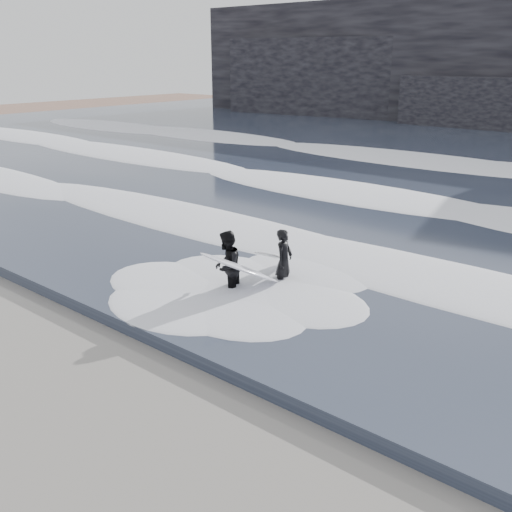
% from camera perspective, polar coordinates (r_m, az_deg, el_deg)
% --- Properties ---
extents(ground, '(120.00, 120.00, 0.00)m').
position_cam_1_polar(ground, '(10.38, -24.21, -14.12)').
color(ground, brown).
rests_on(ground, ground).
extents(foam_near, '(60.00, 3.20, 0.20)m').
position_cam_1_polar(foam_near, '(15.67, 5.92, 0.52)').
color(foam_near, white).
rests_on(foam_near, sea).
extents(foam_mid, '(60.00, 4.00, 0.24)m').
position_cam_1_polar(foam_mid, '(21.63, 16.40, 5.16)').
color(foam_mid, white).
rests_on(foam_mid, sea).
extents(foam_far, '(60.00, 4.80, 0.30)m').
position_cam_1_polar(foam_far, '(29.96, 23.50, 8.19)').
color(foam_far, white).
rests_on(foam_far, sea).
extents(surfer_left, '(1.07, 1.82, 1.56)m').
position_cam_1_polar(surfer_left, '(13.77, 2.56, -0.37)').
color(surfer_left, black).
rests_on(surfer_left, ground).
extents(surfer_right, '(1.52, 2.10, 1.69)m').
position_cam_1_polar(surfer_right, '(13.14, -2.72, -1.06)').
color(surfer_right, black).
rests_on(surfer_right, ground).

